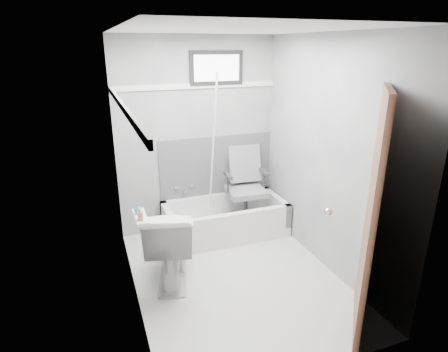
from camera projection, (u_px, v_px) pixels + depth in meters
name	position (u px, v px, depth m)	size (l,w,h in m)	color
floor	(236.00, 277.00, 3.88)	(2.60, 2.60, 0.00)	white
ceiling	(239.00, 29.00, 3.08)	(2.60, 2.60, 0.00)	silver
wall_back	(197.00, 137.00, 4.63)	(2.00, 0.02, 2.40)	slate
wall_front	(316.00, 228.00, 2.33)	(2.00, 0.02, 2.40)	slate
wall_left	(127.00, 180.00, 3.15)	(0.02, 2.60, 2.40)	slate
wall_right	(328.00, 157.00, 3.81)	(0.02, 2.60, 2.40)	slate
bathtub	(225.00, 219.00, 4.71)	(1.50, 0.70, 0.42)	silver
office_chair	(246.00, 186.00, 4.72)	(0.54, 0.54, 0.94)	slate
toilet	(171.00, 243.00, 3.73)	(0.47, 0.83, 0.82)	white
door	(427.00, 230.00, 2.74)	(0.78, 0.78, 2.00)	#502B1E
window	(216.00, 68.00, 4.43)	(0.66, 0.04, 0.40)	black
backerboard	(217.00, 166.00, 4.84)	(1.50, 0.02, 0.78)	#4C4C4F
trim_back	(196.00, 86.00, 4.41)	(2.00, 0.02, 0.06)	white
trim_left	(122.00, 106.00, 2.95)	(0.02, 2.60, 0.06)	white
pole	(213.00, 153.00, 4.51)	(0.02, 0.02, 1.95)	silver
shelf	(140.00, 217.00, 3.17)	(0.10, 0.32, 0.03)	white
soap_bottle_a	(140.00, 214.00, 3.07)	(0.04, 0.04, 0.10)	tan
soap_bottle_b	(138.00, 208.00, 3.20)	(0.07, 0.07, 0.09)	slate
faucet	(184.00, 189.00, 4.75)	(0.26, 0.10, 0.16)	silver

